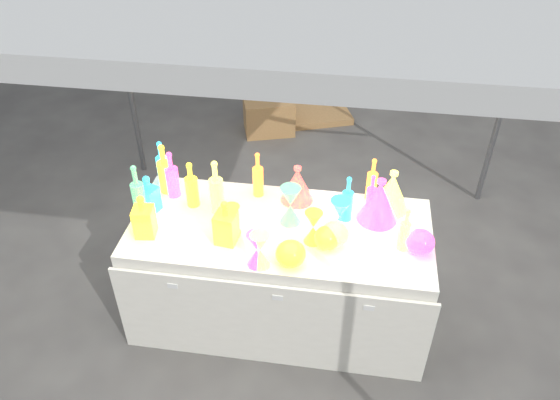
# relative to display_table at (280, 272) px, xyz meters

# --- Properties ---
(ground) EXTENTS (80.00, 80.00, 0.00)m
(ground) POSITION_rel_display_table_xyz_m (-0.00, 0.01, -0.37)
(ground) COLOR #66635E
(ground) RESTS_ON ground
(display_table) EXTENTS (1.84, 0.83, 0.75)m
(display_table) POSITION_rel_display_table_xyz_m (0.00, 0.00, 0.00)
(display_table) COLOR white
(display_table) RESTS_ON ground
(cardboard_box_closed) EXTENTS (0.57, 0.48, 0.36)m
(cardboard_box_closed) POSITION_rel_display_table_xyz_m (-0.47, 2.37, -0.20)
(cardboard_box_closed) COLOR tan
(cardboard_box_closed) RESTS_ON ground
(cardboard_box_flat) EXTENTS (0.95, 0.81, 0.07)m
(cardboard_box_flat) POSITION_rel_display_table_xyz_m (-0.08, 2.74, -0.34)
(cardboard_box_flat) COLOR tan
(cardboard_box_flat) RESTS_ON ground
(bottle_0) EXTENTS (0.10, 0.10, 0.31)m
(bottle_0) POSITION_rel_display_table_xyz_m (-0.57, 0.14, 0.53)
(bottle_0) COLOR #CC4713
(bottle_0) RESTS_ON display_table
(bottle_1) EXTENTS (0.09, 0.09, 0.32)m
(bottle_1) POSITION_rel_display_table_xyz_m (-0.82, 0.33, 0.54)
(bottle_1) COLOR #24991B
(bottle_1) RESTS_ON display_table
(bottle_2) EXTENTS (0.08, 0.08, 0.31)m
(bottle_2) POSITION_rel_display_table_xyz_m (-0.18, 0.31, 0.53)
(bottle_2) COLOR yellow
(bottle_2) RESTS_ON display_table
(bottle_3) EXTENTS (0.10, 0.10, 0.32)m
(bottle_3) POSITION_rel_display_table_xyz_m (-0.72, 0.22, 0.54)
(bottle_3) COLOR blue
(bottle_3) RESTS_ON display_table
(bottle_4) EXTENTS (0.11, 0.11, 0.36)m
(bottle_4) POSITION_rel_display_table_xyz_m (-0.40, 0.11, 0.56)
(bottle_4) COLOR #16748A
(bottle_4) RESTS_ON display_table
(bottle_5) EXTENTS (0.09, 0.09, 0.37)m
(bottle_5) POSITION_rel_display_table_xyz_m (-0.85, -0.01, 0.56)
(bottle_5) COLOR #A4206E
(bottle_5) RESTS_ON display_table
(bottle_6) EXTENTS (0.11, 0.11, 0.35)m
(bottle_6) POSITION_rel_display_table_xyz_m (-0.77, 0.26, 0.55)
(bottle_6) COLOR #CC4713
(bottle_6) RESTS_ON display_table
(decanter_0) EXTENTS (0.13, 0.13, 0.28)m
(decanter_0) POSITION_rel_display_table_xyz_m (-0.76, -0.17, 0.51)
(decanter_0) COLOR #CC4713
(decanter_0) RESTS_ON display_table
(decanter_1) EXTENTS (0.13, 0.13, 0.28)m
(decanter_1) POSITION_rel_display_table_xyz_m (-0.28, -0.16, 0.52)
(decanter_1) COLOR yellow
(decanter_1) RESTS_ON display_table
(decanter_2) EXTENTS (0.13, 0.13, 0.25)m
(decanter_2) POSITION_rel_display_table_xyz_m (-0.81, 0.05, 0.50)
(decanter_2) COLOR #24991B
(decanter_2) RESTS_ON display_table
(hourglass_0) EXTENTS (0.11, 0.11, 0.19)m
(hourglass_0) POSITION_rel_display_table_xyz_m (-0.27, -0.08, 0.47)
(hourglass_0) COLOR yellow
(hourglass_0) RESTS_ON display_table
(hourglass_1) EXTENTS (0.14, 0.14, 0.22)m
(hourglass_1) POSITION_rel_display_table_xyz_m (-0.08, -0.33, 0.48)
(hourglass_1) COLOR blue
(hourglass_1) RESTS_ON display_table
(hourglass_2) EXTENTS (0.12, 0.12, 0.22)m
(hourglass_2) POSITION_rel_display_table_xyz_m (-0.06, -0.33, 0.48)
(hourglass_2) COLOR #16748A
(hourglass_2) RESTS_ON display_table
(hourglass_3) EXTENTS (0.14, 0.14, 0.25)m
(hourglass_3) POSITION_rel_display_table_xyz_m (0.05, 0.07, 0.50)
(hourglass_3) COLOR #A4206E
(hourglass_3) RESTS_ON display_table
(hourglass_4) EXTENTS (0.13, 0.13, 0.21)m
(hourglass_4) POSITION_rel_display_table_xyz_m (0.21, -0.09, 0.48)
(hourglass_4) COLOR #CC4713
(hourglass_4) RESTS_ON display_table
(hourglass_5) EXTENTS (0.12, 0.12, 0.24)m
(hourglass_5) POSITION_rel_display_table_xyz_m (0.35, 0.01, 0.49)
(hourglass_5) COLOR #24991B
(hourglass_5) RESTS_ON display_table
(globe_0) EXTENTS (0.18, 0.18, 0.13)m
(globe_0) POSITION_rel_display_table_xyz_m (0.10, -0.30, 0.44)
(globe_0) COLOR #CC4713
(globe_0) RESTS_ON display_table
(globe_1) EXTENTS (0.21, 0.21, 0.13)m
(globe_1) POSITION_rel_display_table_xyz_m (0.33, -0.09, 0.44)
(globe_1) COLOR #16748A
(globe_1) RESTS_ON display_table
(globe_2) EXTENTS (0.20, 0.20, 0.12)m
(globe_2) POSITION_rel_display_table_xyz_m (0.29, -0.13, 0.44)
(globe_2) COLOR yellow
(globe_2) RESTS_ON display_table
(globe_3) EXTENTS (0.19, 0.19, 0.13)m
(globe_3) POSITION_rel_display_table_xyz_m (0.80, -0.09, 0.44)
(globe_3) COLOR blue
(globe_3) RESTS_ON display_table
(lampshade_1) EXTENTS (0.26, 0.26, 0.25)m
(lampshade_1) POSITION_rel_display_table_xyz_m (0.07, 0.29, 0.50)
(lampshade_1) COLOR gold
(lampshade_1) RESTS_ON display_table
(lampshade_2) EXTENTS (0.33, 0.33, 0.29)m
(lampshade_2) POSITION_rel_display_table_xyz_m (0.57, 0.17, 0.52)
(lampshade_2) COLOR blue
(lampshade_2) RESTS_ON display_table
(lampshade_3) EXTENTS (0.29, 0.29, 0.27)m
(lampshade_3) POSITION_rel_display_table_xyz_m (0.65, 0.29, 0.51)
(lampshade_3) COLOR #16748A
(lampshade_3) RESTS_ON display_table
(bottle_8) EXTENTS (0.09, 0.09, 0.31)m
(bottle_8) POSITION_rel_display_table_xyz_m (0.38, 0.14, 0.53)
(bottle_8) COLOR #24991B
(bottle_8) RESTS_ON display_table
(bottle_9) EXTENTS (0.08, 0.08, 0.30)m
(bottle_9) POSITION_rel_display_table_xyz_m (0.53, 0.37, 0.53)
(bottle_9) COLOR yellow
(bottle_9) RESTS_ON display_table
(bottle_10) EXTENTS (0.08, 0.08, 0.27)m
(bottle_10) POSITION_rel_display_table_xyz_m (0.52, 0.24, 0.51)
(bottle_10) COLOR blue
(bottle_10) RESTS_ON display_table
(bottle_11) EXTENTS (0.07, 0.07, 0.28)m
(bottle_11) POSITION_rel_display_table_xyz_m (0.71, -0.07, 0.51)
(bottle_11) COLOR #16748A
(bottle_11) RESTS_ON display_table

